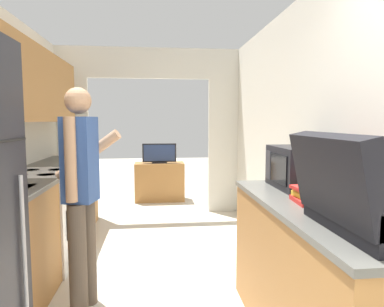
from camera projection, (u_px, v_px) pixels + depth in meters
wall_right at (327, 144)px, 2.60m from camera, size 0.06×6.65×2.50m
wall_far_with_doorway at (150, 119)px, 5.16m from camera, size 3.11×0.06×2.50m
counter_left at (43, 216)px, 3.46m from camera, size 0.62×3.00×0.93m
counter_right at (318, 280)px, 2.06m from camera, size 0.62×1.70×0.93m
range_oven at (40, 219)px, 3.34m from camera, size 0.66×0.74×1.07m
person at (81, 193)px, 2.52m from camera, size 0.53×0.43×1.66m
suitcase at (360, 201)px, 1.51m from camera, size 0.47×0.64×0.44m
microwave at (301, 167)px, 2.51m from camera, size 0.38×0.50×0.30m
book_stack at (315, 195)px, 2.05m from camera, size 0.26×0.28×0.10m
tv_cabinet at (160, 182)px, 6.11m from camera, size 0.87×0.42×0.68m
television at (159, 154)px, 6.02m from camera, size 0.59×0.16×0.34m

